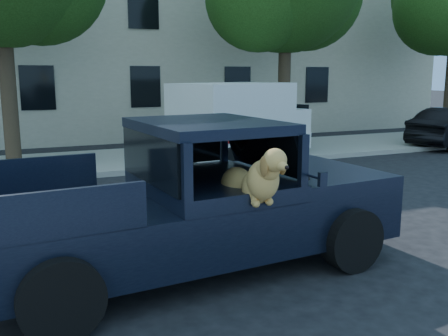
% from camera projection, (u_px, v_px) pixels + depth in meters
% --- Properties ---
extents(ground, '(120.00, 120.00, 0.00)m').
position_uv_depth(ground, '(316.00, 257.00, 7.48)').
color(ground, black).
rests_on(ground, ground).
extents(far_sidewalk, '(60.00, 4.00, 0.15)m').
position_uv_depth(far_sidewalk, '(152.00, 158.00, 15.75)').
color(far_sidewalk, gray).
rests_on(far_sidewalk, ground).
extents(lane_stripes, '(21.60, 0.14, 0.01)m').
position_uv_depth(lane_stripes, '(306.00, 195.00, 11.32)').
color(lane_stripes, silver).
rests_on(lane_stripes, ground).
extents(building_main, '(26.00, 6.00, 9.00)m').
position_uv_depth(building_main, '(170.00, 34.00, 22.67)').
color(building_main, beige).
rests_on(building_main, ground).
extents(pickup_truck, '(5.98, 3.13, 2.08)m').
position_uv_depth(pickup_truck, '(184.00, 222.00, 6.88)').
color(pickup_truck, black).
rests_on(pickup_truck, ground).
extents(mail_truck, '(4.88, 3.57, 2.44)m').
position_uv_depth(mail_truck, '(240.00, 128.00, 15.20)').
color(mail_truck, silver).
rests_on(mail_truck, ground).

